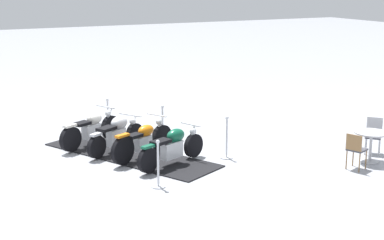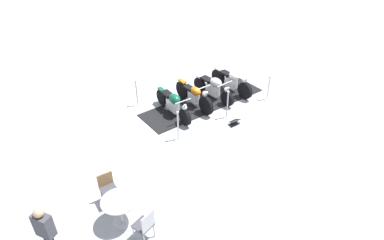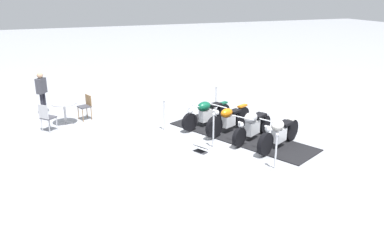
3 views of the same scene
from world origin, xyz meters
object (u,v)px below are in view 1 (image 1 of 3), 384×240
motorcycle_chrome (117,133)px  motorcycle_cream (92,128)px  motorcycle_forest (173,146)px  cafe_table (371,139)px  cafe_chair_near_table (356,148)px  stanchion_right_mid (163,130)px  stanchion_right_front (227,144)px  stanchion_right_rear (108,120)px  motorcycle_copper (144,140)px  info_placard (176,138)px  stanchion_left_front (158,172)px  cafe_chair_across_table (374,133)px

motorcycle_chrome → motorcycle_cream: 0.96m
motorcycle_forest → cafe_table: (-4.57, 2.00, 0.10)m
motorcycle_forest → cafe_chair_near_table: bearing=-53.4°
stanchion_right_mid → stanchion_right_front: 2.16m
stanchion_right_rear → cafe_table: bearing=130.5°
motorcycle_chrome → cafe_chair_near_table: bearing=-70.7°
motorcycle_chrome → stanchion_right_rear: size_ratio=1.84×
motorcycle_chrome → cafe_table: (-5.40, 3.72, 0.08)m
motorcycle_cream → stanchion_right_rear: (-0.88, -1.22, -0.14)m
stanchion_right_rear → stanchion_right_front: (-1.88, 3.88, 0.01)m
stanchion_right_rear → cafe_chair_near_table: bearing=124.5°
motorcycle_copper → motorcycle_cream: 1.92m
cafe_table → cafe_chair_near_table: bearing=21.2°
info_placard → cafe_chair_near_table: size_ratio=0.50×
motorcycle_copper → cafe_table: bearing=-55.3°
stanchion_right_front → info_placard: size_ratio=2.46×
info_placard → stanchion_right_front: bearing=-13.2°
motorcycle_copper → stanchion_right_mid: (-0.98, -1.01, -0.08)m
motorcycle_chrome → info_placard: (-1.86, -0.29, -0.44)m
cafe_table → motorcycle_forest: bearing=-23.6°
motorcycle_forest → motorcycle_copper: size_ratio=1.06×
motorcycle_chrome → cafe_chair_near_table: 6.14m
motorcycle_copper → stanchion_right_rear: bearing=63.6°
motorcycle_chrome → cafe_table: size_ratio=2.23×
stanchion_left_front → cafe_chair_near_table: size_ratio=1.21×
motorcycle_cream → motorcycle_copper: bearing=-91.9°
motorcycle_copper → stanchion_right_front: size_ratio=1.81×
cafe_table → cafe_chair_near_table: cafe_chair_near_table is taller
motorcycle_chrome → cafe_table: bearing=-64.4°
stanchion_left_front → stanchion_right_rear: size_ratio=1.05×
cafe_chair_near_table → cafe_table: bearing=-0.0°
motorcycle_chrome → cafe_chair_across_table: size_ratio=2.01×
stanchion_right_mid → stanchion_right_rear: stanchion_right_mid is taller
motorcycle_cream → stanchion_right_front: (-2.75, 2.66, -0.13)m
motorcycle_cream → cafe_chair_near_table: bearing=-71.6°
stanchion_right_rear → cafe_chair_across_table: (-5.56, 5.25, 0.19)m
stanchion_right_mid → info_placard: (-0.47, -0.15, -0.33)m
stanchion_right_front → cafe_table: stanchion_right_front is taller
motorcycle_chrome → cafe_chair_near_table: size_ratio=2.12×
stanchion_left_front → motorcycle_cream: bearing=-85.2°
motorcycle_chrome → cafe_chair_across_table: (-6.02, 3.17, 0.03)m
motorcycle_forest → motorcycle_copper: 0.96m
motorcycle_cream → cafe_chair_across_table: (-6.44, 4.03, 0.05)m
stanchion_left_front → stanchion_right_front: stanchion_right_front is taller
stanchion_right_front → info_placard: (0.47, -2.09, -0.29)m
motorcycle_cream → cafe_table: size_ratio=2.36×
stanchion_right_front → cafe_table: 3.63m
motorcycle_copper → info_placard: motorcycle_copper is taller
stanchion_right_front → info_placard: bearing=-77.3°
stanchion_right_mid → cafe_chair_near_table: stanchion_right_mid is taller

